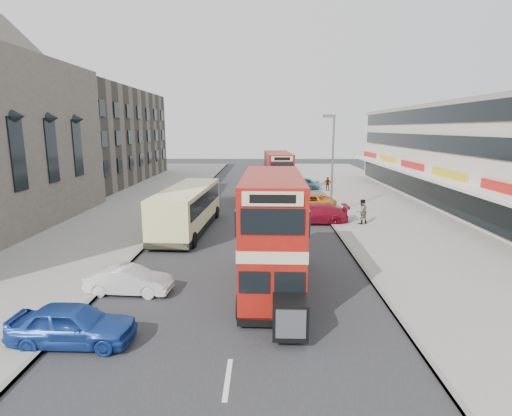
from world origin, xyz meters
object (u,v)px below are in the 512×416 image
(pedestrian_far, at_px, (327,184))
(car_left_front, at_px, (129,280))
(bus_main, at_px, (272,233))
(car_right_b, at_px, (307,202))
(coach, at_px, (188,207))
(pedestrian_near, at_px, (362,211))
(street_lamp, at_px, (332,157))
(bus_second, at_px, (278,177))
(car_right_a, at_px, (314,214))
(car_right_c, at_px, (300,184))
(car_left_near, at_px, (73,324))
(cyclist, at_px, (297,204))

(pedestrian_far, bearing_deg, car_left_front, -107.31)
(bus_main, distance_m, car_right_b, 18.17)
(coach, height_order, pedestrian_near, coach)
(street_lamp, relative_size, pedestrian_near, 4.40)
(bus_second, bearing_deg, car_right_a, 101.73)
(car_right_b, relative_size, car_right_c, 1.11)
(car_left_near, relative_size, car_right_b, 0.83)
(car_left_front, height_order, cyclist, cyclist)
(bus_second, bearing_deg, pedestrian_far, -135.82)
(car_left_near, xyz_separation_m, pedestrian_near, (13.54, 16.65, 0.38))
(cyclist, bearing_deg, pedestrian_far, 62.35)
(bus_second, height_order, pedestrian_far, bus_second)
(street_lamp, distance_m, car_right_b, 4.97)
(car_left_near, relative_size, pedestrian_near, 2.21)
(car_right_c, bearing_deg, cyclist, -8.04)
(bus_second, bearing_deg, car_left_front, 68.61)
(car_right_b, relative_size, pedestrian_near, 2.66)
(bus_main, xyz_separation_m, car_left_near, (-6.69, -4.72, -1.91))
(street_lamp, distance_m, pedestrian_near, 5.39)
(car_right_c, bearing_deg, car_right_b, -3.66)
(car_left_front, distance_m, pedestrian_near, 18.07)
(car_left_front, bearing_deg, street_lamp, -31.45)
(bus_second, xyz_separation_m, coach, (-6.70, -11.25, -0.77))
(cyclist, bearing_deg, bus_main, -104.73)
(pedestrian_far, bearing_deg, car_right_b, -100.98)
(car_right_b, xyz_separation_m, cyclist, (-0.94, -0.77, 0.02))
(bus_main, xyz_separation_m, coach, (-5.63, 10.32, -0.94))
(bus_main, distance_m, car_right_a, 13.23)
(car_right_a, bearing_deg, bus_second, -164.54)
(bus_main, bearing_deg, car_left_near, 36.42)
(car_right_b, bearing_deg, street_lamp, 31.15)
(street_lamp, bearing_deg, bus_main, -108.33)
(car_right_a, height_order, cyclist, cyclist)
(pedestrian_far, bearing_deg, street_lamp, -90.70)
(car_left_front, xyz_separation_m, car_right_c, (10.06, 29.46, 0.16))
(car_left_near, height_order, car_right_c, car_right_c)
(street_lamp, distance_m, car_left_near, 23.71)
(car_left_front, xyz_separation_m, pedestrian_near, (13.04, 12.50, 0.47))
(car_left_front, bearing_deg, pedestrian_far, -20.87)
(pedestrian_far, bearing_deg, bus_main, -96.49)
(bus_second, relative_size, car_left_near, 2.07)
(car_left_near, distance_m, cyclist, 23.57)
(car_right_c, bearing_deg, street_lamp, 3.48)
(car_right_c, bearing_deg, bus_second, -22.73)
(coach, distance_m, pedestrian_far, 21.58)
(car_right_b, distance_m, car_right_c, 11.18)
(pedestrian_far, bearing_deg, cyclist, -104.16)
(pedestrian_far, relative_size, cyclist, 0.73)
(car_left_near, distance_m, pedestrian_near, 21.47)
(bus_main, distance_m, bus_second, 21.60)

